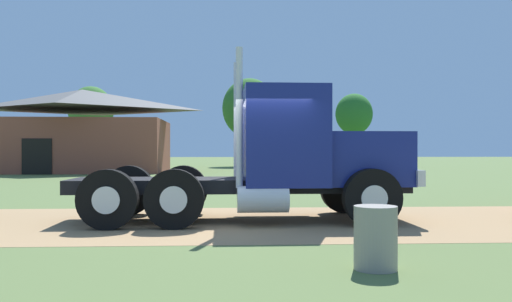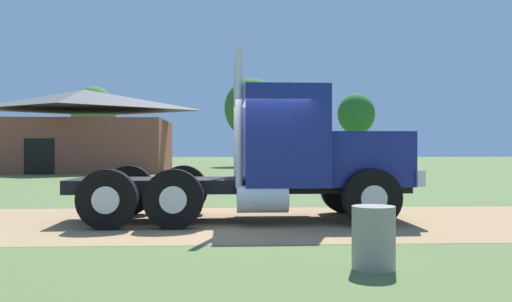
% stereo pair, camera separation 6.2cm
% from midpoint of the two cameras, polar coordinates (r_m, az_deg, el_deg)
% --- Properties ---
extents(ground_plane, '(200.00, 200.00, 0.00)m').
position_cam_midpoint_polar(ground_plane, '(11.27, -1.21, -7.58)').
color(ground_plane, '#566A39').
extents(dirt_track, '(120.00, 5.44, 0.01)m').
position_cam_midpoint_polar(dirt_track, '(11.27, -1.21, -7.56)').
color(dirt_track, '#A07D54').
rests_on(dirt_track, ground_plane).
extents(truck_foreground_white, '(7.20, 2.78, 3.53)m').
position_cam_midpoint_polar(truck_foreground_white, '(11.50, 2.93, -0.78)').
color(truck_foreground_white, black).
rests_on(truck_foreground_white, ground_plane).
extents(steel_barrel, '(0.55, 0.55, 0.80)m').
position_cam_midpoint_polar(steel_barrel, '(7.00, 12.37, -9.01)').
color(steel_barrel, gray).
rests_on(steel_barrel, ground_plane).
extents(shed_building, '(11.78, 8.47, 5.65)m').
position_cam_midpoint_polar(shed_building, '(38.60, -18.05, 1.95)').
color(shed_building, brown).
rests_on(shed_building, ground_plane).
extents(tree_left, '(4.28, 4.28, 7.63)m').
position_cam_midpoint_polar(tree_left, '(54.15, -17.20, 4.09)').
color(tree_left, '#513823').
rests_on(tree_left, ground_plane).
extents(tree_mid, '(4.95, 4.95, 8.04)m').
position_cam_midpoint_polar(tree_mid, '(49.05, -0.74, 4.56)').
color(tree_mid, '#513823').
rests_on(tree_mid, ground_plane).
extents(tree_right, '(3.31, 3.31, 6.54)m').
position_cam_midpoint_polar(tree_right, '(48.75, 10.36, 3.85)').
color(tree_right, '#513823').
rests_on(tree_right, ground_plane).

